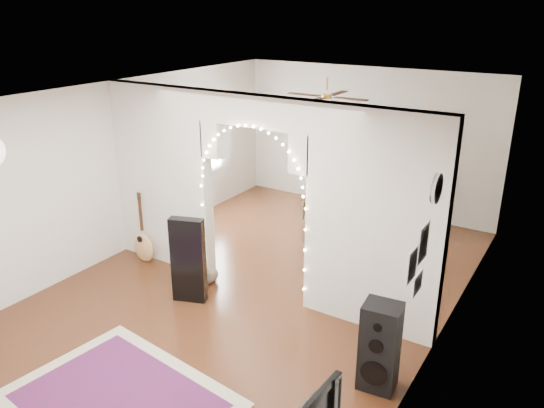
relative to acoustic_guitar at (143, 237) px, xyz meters
The scene contains 21 objects.
floor 1.98m from the acoustic_guitar, ahead, with size 7.50×7.50×0.00m, color black.
ceiling 2.99m from the acoustic_guitar, ahead, with size 5.00×7.50×0.02m, color white.
wall_back 4.53m from the acoustic_guitar, 64.34° to the left, with size 5.00×0.02×2.70m, color silver.
wall_left 1.13m from the acoustic_guitar, 156.64° to the left, with size 0.02×7.50×2.70m, color silver.
wall_right 4.53m from the acoustic_guitar, ahead, with size 0.02×7.50×2.70m, color silver.
divider_wall 2.18m from the acoustic_guitar, ahead, with size 5.00×0.20×2.70m.
fairy_lights 2.23m from the acoustic_guitar, ahead, with size 1.64×0.04×1.60m, color #FFEABF, non-canonical shape.
window 2.38m from the acoustic_guitar, 104.99° to the left, with size 0.04×1.20×1.40m, color white.
wall_clock 4.72m from the acoustic_guitar, ahead, with size 0.31×0.31×0.03m, color white.
picture_frames 4.59m from the acoustic_guitar, ahead, with size 0.02×0.50×0.70m, color white, non-canonical shape.
ceiling_fan 3.56m from the acoustic_guitar, 49.51° to the left, with size 1.10×1.10×0.30m, color gold, non-canonical shape.
area_rug 3.16m from the acoustic_guitar, 50.12° to the right, with size 2.20×1.66×0.02m, color maroon.
guitar_case 1.44m from the acoustic_guitar, 20.33° to the right, with size 0.45×0.15×1.18m, color black.
acoustic_guitar is the anchor object (origin of this frame).
tabby_cat 1.31m from the acoustic_guitar, ahead, with size 0.28×0.48×0.31m.
floor_speaker 4.20m from the acoustic_guitar, 10.96° to the right, with size 0.41×0.37×0.97m.
bookcase 4.08m from the acoustic_guitar, 58.74° to the left, with size 1.60×0.41×1.64m, color beige.
dining_table 4.71m from the acoustic_guitar, 52.88° to the left, with size 1.32×0.99×0.76m.
flower_vase 4.72m from the acoustic_guitar, 52.88° to the left, with size 0.18×0.18×0.19m, color white.
dining_chair_left 3.22m from the acoustic_guitar, 59.44° to the left, with size 0.48×0.49×0.45m, color brown.
dining_chair_right 3.50m from the acoustic_guitar, 35.87° to the left, with size 0.46×0.47×0.43m, color brown.
Camera 1 is at (3.67, -5.46, 3.73)m, focal length 35.00 mm.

